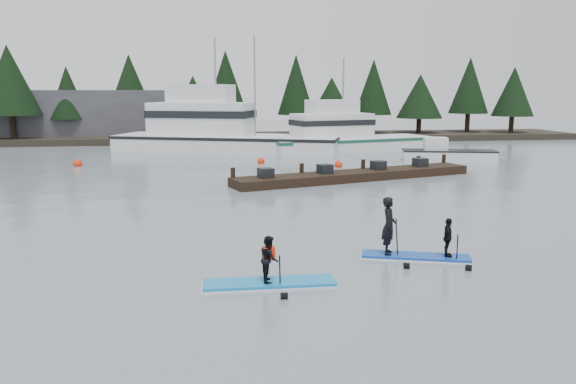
{
  "coord_description": "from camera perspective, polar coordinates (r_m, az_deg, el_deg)",
  "views": [
    {
      "loc": [
        -3.06,
        -14.72,
        4.85
      ],
      "look_at": [
        0.0,
        6.0,
        1.1
      ],
      "focal_mm": 35.0,
      "sensor_mm": 36.0,
      "label": 1
    }
  ],
  "objects": [
    {
      "name": "buoy_b",
      "position": [
        38.69,
        -2.76,
        2.94
      ],
      "size": [
        0.5,
        0.5,
        0.5
      ],
      "primitive_type": "sphere",
      "color": "red",
      "rests_on": "ground"
    },
    {
      "name": "buoy_c",
      "position": [
        43.55,
        15.41,
        3.4
      ],
      "size": [
        0.52,
        0.52,
        0.52
      ],
      "primitive_type": "sphere",
      "color": "red",
      "rests_on": "ground"
    },
    {
      "name": "far_shore",
      "position": [
        56.98,
        -5.32,
        5.53
      ],
      "size": [
        70.0,
        8.0,
        0.6
      ],
      "primitive_type": "cube",
      "color": "#2D281E",
      "rests_on": "ground"
    },
    {
      "name": "skiff",
      "position": [
        41.67,
        16.01,
        3.6
      ],
      "size": [
        6.69,
        3.46,
        0.75
      ],
      "primitive_type": "cube",
      "rotation": [
        0.0,
        0.0,
        -0.25
      ],
      "color": "white",
      "rests_on": "ground"
    },
    {
      "name": "buoy_a",
      "position": [
        39.61,
        -20.56,
        2.47
      ],
      "size": [
        0.59,
        0.59,
        0.59
      ],
      "primitive_type": "sphere",
      "color": "red",
      "rests_on": "ground"
    },
    {
      "name": "fishing_boat_large",
      "position": [
        46.64,
        -6.84,
        5.08
      ],
      "size": [
        18.88,
        11.14,
        10.24
      ],
      "rotation": [
        0.0,
        0.0,
        -0.36
      ],
      "color": "white",
      "rests_on": "ground"
    },
    {
      "name": "ground",
      "position": [
        15.79,
        3.21,
        -7.75
      ],
      "size": [
        160.0,
        160.0,
        0.0
      ],
      "primitive_type": "plane",
      "color": "gray",
      "rests_on": "ground"
    },
    {
      "name": "floating_dock",
      "position": [
        31.55,
        6.91,
        1.68
      ],
      "size": [
        14.38,
        6.23,
        0.48
      ],
      "primitive_type": "cube",
      "rotation": [
        0.0,
        0.0,
        0.31
      ],
      "color": "black",
      "rests_on": "ground"
    },
    {
      "name": "treeline",
      "position": [
        57.01,
        -5.32,
        5.23
      ],
      "size": [
        60.0,
        4.0,
        8.0
      ],
      "primitive_type": null,
      "color": "black",
      "rests_on": "ground"
    },
    {
      "name": "buoy_d",
      "position": [
        36.8,
        5.13,
        2.54
      ],
      "size": [
        0.54,
        0.54,
        0.54
      ],
      "primitive_type": "sphere",
      "color": "red",
      "rests_on": "ground"
    },
    {
      "name": "paddleboard_solo",
      "position": [
        14.3,
        -1.91,
        -8.06
      ],
      "size": [
        3.36,
        1.1,
        1.79
      ],
      "rotation": [
        0.0,
        0.0,
        -0.02
      ],
      "color": "#147EC3",
      "rests_on": "ground"
    },
    {
      "name": "waterfront_building",
      "position": [
        59.77,
        -19.11,
        7.35
      ],
      "size": [
        18.0,
        6.0,
        5.0
      ],
      "primitive_type": "cube",
      "color": "#4C4C51",
      "rests_on": "ground"
    },
    {
      "name": "fishing_boat_medium",
      "position": [
        46.79,
        5.84,
        4.88
      ],
      "size": [
        14.59,
        7.49,
        8.42
      ],
      "rotation": [
        0.0,
        0.0,
        0.26
      ],
      "color": "white",
      "rests_on": "ground"
    },
    {
      "name": "paddleboard_duo",
      "position": [
        16.9,
        12.3,
        -4.52
      ],
      "size": [
        3.22,
        1.8,
        2.33
      ],
      "rotation": [
        0.0,
        0.0,
        -0.32
      ],
      "color": "#1241AD",
      "rests_on": "ground"
    }
  ]
}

